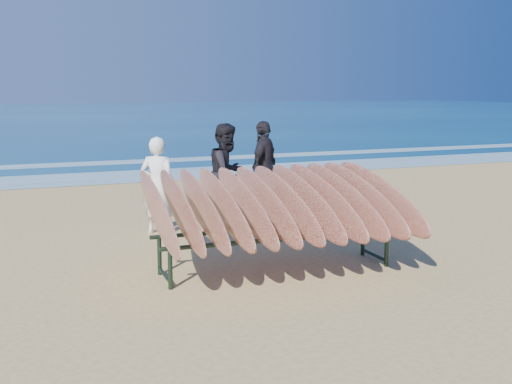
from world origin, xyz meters
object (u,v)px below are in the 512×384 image
person_white (158,185)px  person_dark_a (227,174)px  person_dark_b (264,166)px  surfboard_rack (276,204)px

person_white → person_dark_a: (1.35, 0.34, 0.08)m
person_dark_a → person_dark_b: bearing=0.7°
person_dark_b → surfboard_rack: bearing=23.9°
person_dark_b → person_white: bearing=-17.7°
person_dark_a → person_dark_b: size_ratio=1.01×
person_white → person_dark_b: (2.45, 1.25, 0.08)m
person_white → person_dark_b: size_ratio=0.91×
person_white → person_dark_b: 2.75m
surfboard_rack → person_dark_b: person_dark_b is taller
surfboard_rack → person_dark_a: size_ratio=1.85×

